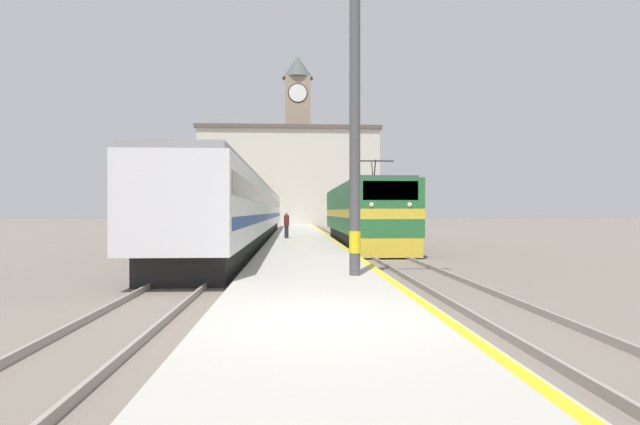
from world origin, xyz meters
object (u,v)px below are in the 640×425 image
locomotive_train (362,214)px  person_on_platform (286,224)px  catenary_mast (357,112)px  clock_tower (298,135)px  passenger_train (250,211)px

locomotive_train → person_on_platform: locomotive_train is taller
locomotive_train → catenary_mast: bearing=-98.3°
locomotive_train → clock_tower: bearing=93.7°
catenary_mast → clock_tower: (-0.98, 66.75, 9.59)m
locomotive_train → catenary_mast: size_ratio=1.98×
person_on_platform → clock_tower: (1.18, 47.95, 13.11)m
passenger_train → catenary_mast: catenary_mast is taller
catenary_mast → person_on_platform: size_ratio=5.25×
locomotive_train → clock_tower: (-3.29, 50.91, 12.45)m
passenger_train → locomotive_train: bearing=-39.2°
passenger_train → person_on_platform: size_ratio=26.77×
clock_tower → person_on_platform: bearing=-91.4°
locomotive_train → person_on_platform: bearing=146.5°
catenary_mast → clock_tower: bearing=90.8°
person_on_platform → clock_tower: clock_tower is taller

